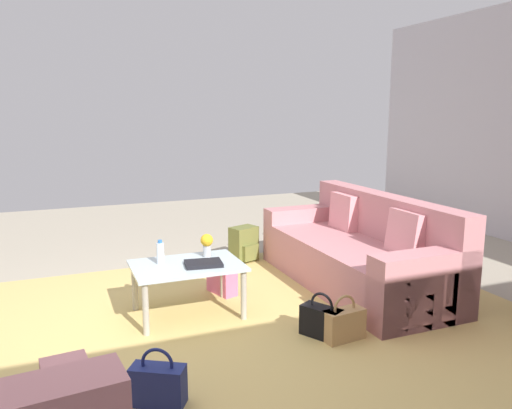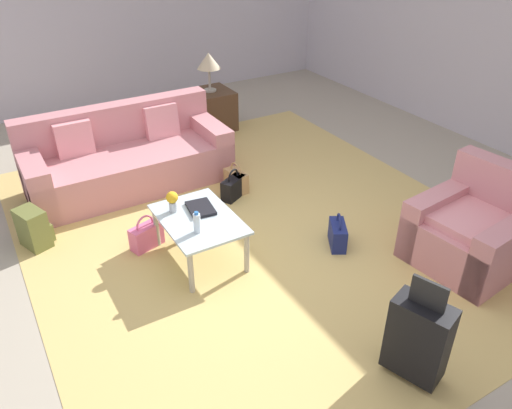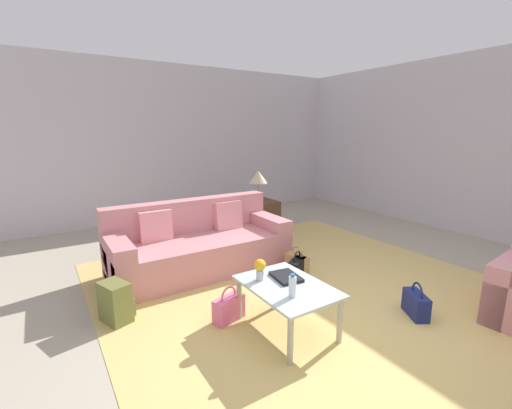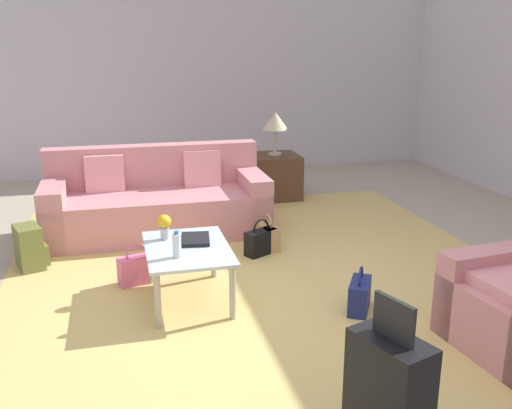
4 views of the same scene
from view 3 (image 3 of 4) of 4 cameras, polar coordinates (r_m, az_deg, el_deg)
ground_plane at (r=3.45m, az=16.43°, el=-19.98°), size 12.00×12.00×0.00m
wall_left at (r=7.29m, az=-14.54°, el=9.84°), size 0.12×8.00×3.10m
area_rug at (r=3.93m, az=11.63°, el=-15.42°), size 5.20×4.40×0.01m
couch at (r=4.64m, az=-9.62°, el=-6.88°), size 0.95×2.29×0.89m
coffee_table at (r=3.21m, az=5.18°, el=-14.26°), size 0.91×0.64×0.45m
water_bottle at (r=2.94m, az=6.10°, el=-13.42°), size 0.06×0.06×0.20m
coffee_table_book at (r=3.30m, az=5.03°, el=-11.91°), size 0.33×0.26×0.03m
flower_vase at (r=3.21m, az=0.65°, el=-10.49°), size 0.11×0.11×0.21m
side_table at (r=6.22m, az=0.37°, el=-1.94°), size 0.59×0.59×0.57m
table_lamp at (r=6.08m, az=0.38°, el=4.48°), size 0.33×0.33×0.54m
handbag_black at (r=4.37m, az=6.83°, el=-10.50°), size 0.27×0.35×0.36m
handbag_pink at (r=3.47m, az=-4.55°, el=-16.84°), size 0.23×0.35×0.36m
handbag_tan at (r=4.52m, az=6.81°, el=-9.66°), size 0.33×0.17×0.36m
handbag_navy at (r=3.87m, az=25.11°, el=-14.78°), size 0.35×0.28×0.36m
backpack_olive at (r=3.68m, az=-22.28°, el=-14.88°), size 0.35×0.32×0.40m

